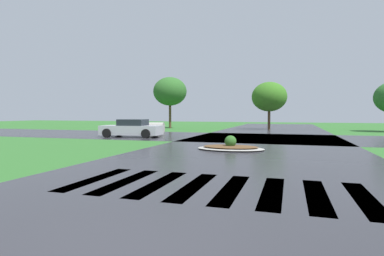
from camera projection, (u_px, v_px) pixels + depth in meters
asphalt_roadway at (247, 154)px, 13.00m from camera, size 10.27×80.00×0.01m
asphalt_cross_road at (265, 138)px, 21.83m from camera, size 90.00×9.25×0.01m
crosswalk_stripes at (212, 187)px, 7.18m from camera, size 6.75×2.97×0.01m
median_island at (230, 147)px, 14.69m from camera, size 3.19×2.01×0.68m
car_blue_compact at (132, 129)px, 22.73m from camera, size 4.51×2.42×1.30m
drainage_pipe_stack at (156, 128)px, 27.19m from camera, size 1.45×1.11×0.94m
background_treeline at (299, 94)px, 31.52m from camera, size 37.23×4.53×5.96m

